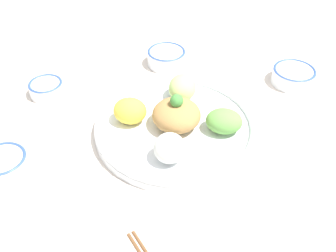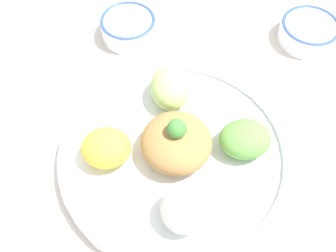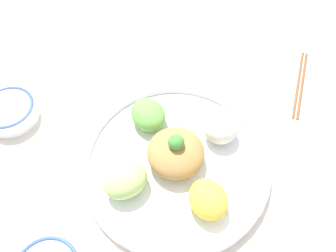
% 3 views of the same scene
% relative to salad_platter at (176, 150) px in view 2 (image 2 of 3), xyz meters
% --- Properties ---
extents(ground_plane, '(2.40, 2.40, 0.00)m').
position_rel_salad_platter_xyz_m(ground_plane, '(0.01, 0.03, -0.03)').
color(ground_plane, silver).
extents(salad_platter, '(0.39, 0.39, 0.11)m').
position_rel_salad_platter_xyz_m(salad_platter, '(0.00, 0.00, 0.00)').
color(salad_platter, white).
rests_on(salad_platter, ground_plane).
extents(rice_bowl_blue, '(0.12, 0.12, 0.04)m').
position_rel_salad_platter_xyz_m(rice_bowl_blue, '(-0.30, 0.24, -0.00)').
color(rice_bowl_blue, white).
rests_on(rice_bowl_blue, ground_plane).
extents(sauce_bowl_dark, '(0.11, 0.11, 0.05)m').
position_rel_salad_platter_xyz_m(sauce_bowl_dark, '(-0.28, -0.12, -0.00)').
color(sauce_bowl_dark, white).
rests_on(sauce_bowl_dark, ground_plane).
extents(serving_spoon_main, '(0.04, 0.12, 0.01)m').
position_rel_salad_platter_xyz_m(serving_spoon_main, '(-0.35, 0.00, -0.02)').
color(serving_spoon_main, beige).
rests_on(serving_spoon_main, ground_plane).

